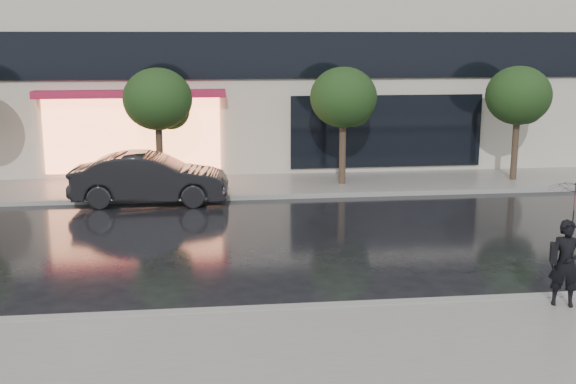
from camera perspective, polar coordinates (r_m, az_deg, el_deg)
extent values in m
plane|color=black|center=(14.30, 0.15, -8.05)|extent=(120.00, 120.00, 0.00)
cube|color=slate|center=(11.31, 2.23, -13.44)|extent=(60.00, 4.50, 0.12)
cube|color=slate|center=(24.12, -2.84, 0.49)|extent=(60.00, 3.50, 0.12)
cube|color=gray|center=(13.34, 0.69, -9.25)|extent=(60.00, 0.25, 0.14)
cube|color=gray|center=(22.41, -2.52, -0.38)|extent=(60.00, 0.25, 0.14)
cube|color=black|center=(25.31, -3.22, 10.72)|extent=(28.00, 0.12, 1.60)
cube|color=#FF8C59|center=(25.56, -12.16, 4.40)|extent=(6.00, 0.10, 2.60)
cube|color=#A1183B|center=(25.08, -12.37, 7.58)|extent=(6.40, 0.70, 0.25)
cube|color=black|center=(26.32, 7.81, 4.78)|extent=(7.00, 0.10, 2.60)
cylinder|color=#33261C|center=(23.66, -10.09, 2.65)|extent=(0.22, 0.22, 2.20)
ellipsoid|color=#1A3213|center=(23.43, -10.27, 7.24)|extent=(2.20, 2.20, 1.98)
sphere|color=#1A3213|center=(23.64, -9.23, 6.35)|extent=(1.20, 1.20, 1.20)
cylinder|color=#33261C|center=(24.08, 4.33, 2.97)|extent=(0.22, 0.22, 2.20)
ellipsoid|color=#1A3213|center=(23.85, 4.40, 7.48)|extent=(2.20, 2.20, 1.98)
sphere|color=#1A3213|center=(24.16, 5.23, 6.58)|extent=(1.20, 1.20, 1.20)
cylinder|color=#33261C|center=(25.91, 17.47, 3.10)|extent=(0.22, 0.22, 2.20)
ellipsoid|color=#1A3213|center=(25.70, 17.75, 7.28)|extent=(2.20, 2.20, 1.98)
sphere|color=#1A3213|center=(26.08, 18.31, 6.43)|extent=(1.20, 1.20, 1.20)
imported|color=black|center=(22.07, -10.83, 1.06)|extent=(4.75, 1.92, 1.53)
imported|color=black|center=(14.08, 21.12, -5.28)|extent=(0.68, 0.57, 1.60)
imported|color=black|center=(13.81, 21.68, -1.01)|extent=(1.25, 1.26, 0.88)
cylinder|color=black|center=(13.93, 21.52, -2.99)|extent=(0.02, 0.02, 0.80)
cube|color=black|center=(13.95, 20.25, -4.55)|extent=(0.21, 0.32, 0.34)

